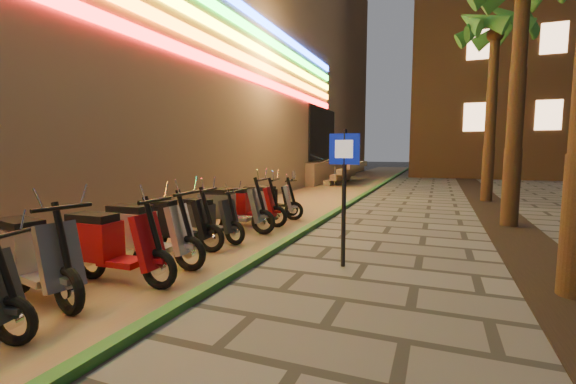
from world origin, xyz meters
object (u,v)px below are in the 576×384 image
at_px(scooter_4, 31,256).
at_px(scooter_10, 244,205).
at_px(pedestrian_sign, 344,179).
at_px(scooter_7, 171,222).
at_px(scooter_8, 207,218).
at_px(scooter_5, 109,244).
at_px(scooter_12, 272,198).
at_px(scooter_11, 265,201).
at_px(scooter_6, 144,232).
at_px(scooter_9, 228,208).

height_order(scooter_4, scooter_10, scooter_4).
bearing_deg(scooter_10, pedestrian_sign, -46.25).
distance_m(scooter_7, scooter_8, 0.91).
bearing_deg(scooter_4, scooter_8, 97.57).
relative_size(scooter_4, scooter_10, 1.06).
height_order(scooter_5, scooter_8, scooter_5).
bearing_deg(scooter_12, scooter_10, -72.57).
relative_size(pedestrian_sign, scooter_12, 1.47).
relative_size(pedestrian_sign, scooter_11, 1.34).
xyz_separation_m(scooter_6, scooter_7, (-0.26, 0.99, -0.03)).
height_order(scooter_11, scooter_12, scooter_11).
bearing_deg(scooter_6, scooter_7, 103.34).
bearing_deg(scooter_6, scooter_4, -101.95).
bearing_deg(scooter_4, scooter_9, 98.53).
bearing_deg(scooter_10, scooter_9, -99.87).
xyz_separation_m(scooter_7, scooter_9, (0.20, 1.78, 0.03)).
xyz_separation_m(scooter_7, scooter_12, (0.10, 4.51, -0.07)).
distance_m(scooter_6, scooter_7, 1.03).
distance_m(scooter_5, scooter_10, 4.35).
height_order(scooter_4, scooter_5, scooter_4).
xyz_separation_m(pedestrian_sign, scooter_9, (-3.08, 1.63, -0.87)).
distance_m(scooter_6, scooter_12, 5.50).
relative_size(scooter_10, scooter_12, 1.16).
height_order(scooter_4, scooter_9, scooter_4).
relative_size(scooter_7, scooter_10, 1.00).
bearing_deg(scooter_7, scooter_4, -97.60).
bearing_deg(scooter_5, scooter_10, 90.27).
relative_size(scooter_6, scooter_7, 1.04).
xyz_separation_m(scooter_6, scooter_9, (-0.06, 2.77, 0.00)).
bearing_deg(scooter_7, scooter_11, 78.20).
relative_size(scooter_5, scooter_7, 1.04).
xyz_separation_m(pedestrian_sign, scooter_5, (-2.93, -1.96, -0.88)).
bearing_deg(scooter_8, pedestrian_sign, -3.34).
bearing_deg(scooter_10, scooter_4, -101.38).
distance_m(scooter_6, scooter_10, 3.53).
xyz_separation_m(scooter_4, scooter_7, (0.06, 2.65, -0.04)).
bearing_deg(scooter_6, scooter_12, 90.40).
xyz_separation_m(scooter_8, scooter_12, (-0.11, 3.62, -0.02)).
bearing_deg(scooter_10, scooter_6, -97.74).
bearing_deg(scooter_5, scooter_4, -117.53).
xyz_separation_m(pedestrian_sign, scooter_7, (-3.28, -0.15, -0.90)).
bearing_deg(scooter_11, scooter_9, -109.34).
bearing_deg(pedestrian_sign, scooter_8, 167.28).
bearing_deg(scooter_9, scooter_5, -91.60).
bearing_deg(scooter_5, scooter_12, 90.84).
height_order(scooter_10, scooter_12, scooter_10).
bearing_deg(scooter_9, scooter_4, -97.34).
bearing_deg(scooter_4, scooter_10, 98.79).
xyz_separation_m(scooter_4, scooter_5, (0.41, 0.83, -0.01)).
bearing_deg(scooter_11, scooter_12, 88.02).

